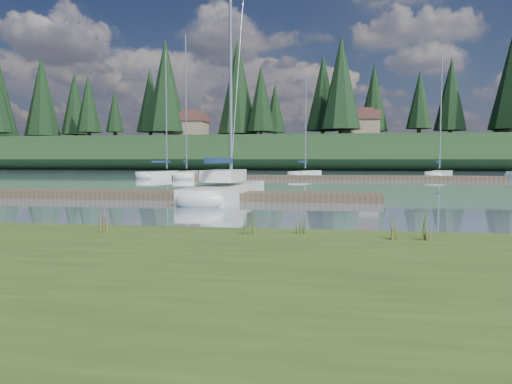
# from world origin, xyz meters

# --- Properties ---
(ground) EXTENTS (200.00, 200.00, 0.00)m
(ground) POSITION_xyz_m (0.00, 30.00, 0.00)
(ground) COLOR #778EA2
(ground) RESTS_ON ground
(bank) EXTENTS (60.00, 9.00, 0.35)m
(bank) POSITION_xyz_m (0.00, -6.00, 0.17)
(bank) COLOR #39501C
(bank) RESTS_ON ground
(ridge) EXTENTS (200.00, 20.00, 5.00)m
(ridge) POSITION_xyz_m (0.00, 73.00, 2.50)
(ridge) COLOR #1A3318
(ridge) RESTS_ON ground
(sailboat_main) EXTENTS (1.99, 8.81, 12.62)m
(sailboat_main) POSITION_xyz_m (-2.11, 10.24, 0.42)
(sailboat_main) COLOR silver
(sailboat_main) RESTS_ON ground
(dock_near) EXTENTS (16.00, 2.00, 0.30)m
(dock_near) POSITION_xyz_m (-4.00, 9.00, 0.15)
(dock_near) COLOR #4C3D2C
(dock_near) RESTS_ON ground
(dock_far) EXTENTS (26.00, 2.20, 0.30)m
(dock_far) POSITION_xyz_m (2.00, 30.00, 0.15)
(dock_far) COLOR #4C3D2C
(dock_far) RESTS_ON ground
(sailboat_bg_0) EXTENTS (3.56, 7.74, 11.10)m
(sailboat_bg_0) POSITION_xyz_m (-12.20, 32.42, 0.32)
(sailboat_bg_0) COLOR silver
(sailboat_bg_0) RESTS_ON ground
(sailboat_bg_1) EXTENTS (3.48, 8.53, 12.45)m
(sailboat_bg_1) POSITION_xyz_m (-10.77, 32.53, 0.33)
(sailboat_bg_1) COLOR silver
(sailboat_bg_1) RESTS_ON ground
(sailboat_bg_2) EXTENTS (2.91, 6.03, 9.18)m
(sailboat_bg_2) POSITION_xyz_m (-0.21, 34.69, 0.33)
(sailboat_bg_2) COLOR silver
(sailboat_bg_2) RESTS_ON ground
(sailboat_bg_3) EXTENTS (3.73, 7.39, 10.83)m
(sailboat_bg_3) POSITION_xyz_m (11.63, 36.53, 0.33)
(sailboat_bg_3) COLOR silver
(sailboat_bg_3) RESTS_ON ground
(weed_0) EXTENTS (0.17, 0.14, 0.64)m
(weed_0) POSITION_xyz_m (0.85, -2.22, 0.62)
(weed_0) COLOR #475B23
(weed_0) RESTS_ON bank
(weed_1) EXTENTS (0.17, 0.14, 0.41)m
(weed_1) POSITION_xyz_m (1.70, -2.04, 0.52)
(weed_1) COLOR #475B23
(weed_1) RESTS_ON bank
(weed_2) EXTENTS (0.17, 0.14, 0.58)m
(weed_2) POSITION_xyz_m (3.65, -2.42, 0.59)
(weed_2) COLOR #475B23
(weed_2) RESTS_ON bank
(weed_3) EXTENTS (0.17, 0.14, 0.47)m
(weed_3) POSITION_xyz_m (-1.67, -2.36, 0.55)
(weed_3) COLOR #475B23
(weed_3) RESTS_ON bank
(weed_4) EXTENTS (0.17, 0.14, 0.47)m
(weed_4) POSITION_xyz_m (3.18, -2.41, 0.55)
(weed_4) COLOR #475B23
(weed_4) RESTS_ON bank
(mud_lip) EXTENTS (60.00, 0.50, 0.14)m
(mud_lip) POSITION_xyz_m (0.00, -1.60, 0.07)
(mud_lip) COLOR #33281C
(mud_lip) RESTS_ON ground
(conifer_1) EXTENTS (4.40, 4.40, 11.30)m
(conifer_1) POSITION_xyz_m (-40.00, 71.00, 11.28)
(conifer_1) COLOR #382619
(conifer_1) RESTS_ON ridge
(conifer_2) EXTENTS (6.60, 6.60, 16.05)m
(conifer_2) POSITION_xyz_m (-25.00, 68.00, 13.54)
(conifer_2) COLOR #382619
(conifer_2) RESTS_ON ridge
(conifer_3) EXTENTS (4.84, 4.84, 12.25)m
(conifer_3) POSITION_xyz_m (-10.00, 72.00, 11.74)
(conifer_3) COLOR #382619
(conifer_3) RESTS_ON ridge
(conifer_4) EXTENTS (6.16, 6.16, 15.10)m
(conifer_4) POSITION_xyz_m (3.00, 66.00, 13.09)
(conifer_4) COLOR #382619
(conifer_4) RESTS_ON ridge
(conifer_5) EXTENTS (3.96, 3.96, 10.35)m
(conifer_5) POSITION_xyz_m (15.00, 70.00, 10.83)
(conifer_5) COLOR #382619
(conifer_5) RESTS_ON ridge
(house_0) EXTENTS (6.30, 5.30, 4.65)m
(house_0) POSITION_xyz_m (-22.00, 70.00, 7.31)
(house_0) COLOR gray
(house_0) RESTS_ON ridge
(house_1) EXTENTS (6.30, 5.30, 4.65)m
(house_1) POSITION_xyz_m (6.00, 71.00, 7.31)
(house_1) COLOR gray
(house_1) RESTS_ON ridge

